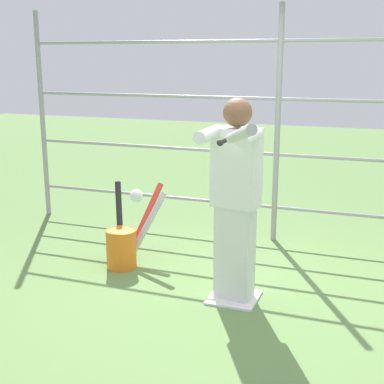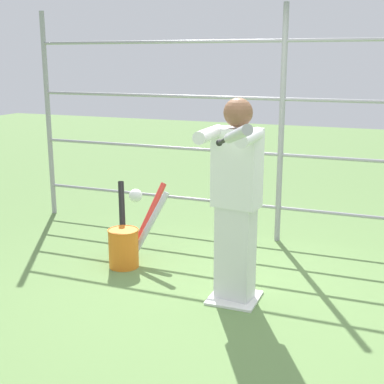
% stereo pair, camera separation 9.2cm
% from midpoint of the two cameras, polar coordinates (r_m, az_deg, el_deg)
% --- Properties ---
extents(ground_plane, '(24.00, 24.00, 0.00)m').
position_cam_midpoint_polar(ground_plane, '(4.57, 5.11, -11.29)').
color(ground_plane, '#608447').
extents(home_plate, '(0.40, 0.40, 0.02)m').
position_cam_midpoint_polar(home_plate, '(4.57, 5.11, -11.17)').
color(home_plate, white).
rests_on(home_plate, ground).
extents(fence_backstop, '(5.94, 0.06, 2.50)m').
position_cam_midpoint_polar(fence_backstop, '(5.73, 9.98, 6.82)').
color(fence_backstop, '#939399').
rests_on(fence_backstop, ground).
extents(batter, '(0.42, 0.60, 1.66)m').
position_cam_midpoint_polar(batter, '(4.25, 5.31, -0.35)').
color(batter, silver).
rests_on(batter, ground).
extents(baseball_bat_swinging, '(0.46, 0.75, 0.25)m').
position_cam_midpoint_polar(baseball_bat_swinging, '(3.26, 5.40, 6.01)').
color(baseball_bat_swinging, black).
extents(softball_in_flight, '(0.10, 0.10, 0.10)m').
position_cam_midpoint_polar(softball_in_flight, '(3.83, -5.36, -0.38)').
color(softball_in_flight, white).
extents(bat_bucket, '(0.62, 0.73, 0.76)m').
position_cam_midpoint_polar(bat_bucket, '(5.20, -6.45, -5.36)').
color(bat_bucket, orange).
rests_on(bat_bucket, ground).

